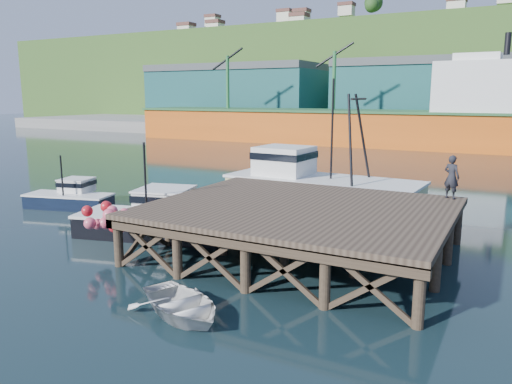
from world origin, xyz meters
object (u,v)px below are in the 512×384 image
Objects in this scene: boat_navy at (71,197)px; dinghy at (182,304)px; boat_black at (157,218)px; dockworker at (452,177)px; trawler at (318,184)px.

boat_navy is 1.52× the size of dinghy.
dinghy is at bearing -60.64° from boat_black.
dockworker is at bearing -7.86° from boat_navy.
trawler is 5.94× the size of dockworker.
boat_navy is 0.70× the size of boat_black.
boat_navy is 2.82× the size of dockworker.
boat_navy is 0.47× the size of trawler.
boat_black is at bearing -30.07° from boat_navy.
dinghy is at bearing 85.97° from dockworker.
dockworker is (6.13, 11.64, 2.72)m from dinghy.
boat_black is at bearing 44.60° from dockworker.
boat_black is 4.04× the size of dockworker.
dockworker is at bearing -22.41° from trawler.
dinghy is (6.49, -6.83, -0.47)m from boat_black.
dinghy is (14.90, -9.16, -0.28)m from boat_navy.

